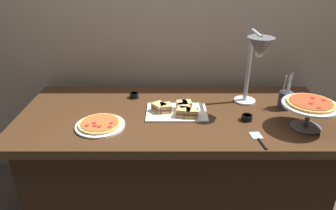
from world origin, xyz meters
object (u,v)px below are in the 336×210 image
Objects in this scene: sandwich_platter at (179,110)px; utensil_holder at (287,100)px; pizza_plate_center at (312,107)px; pizza_plate_front at (101,124)px; heat_lamp at (259,54)px; serving_spatula at (260,140)px; sauce_cup_near at (136,95)px; sauce_cup_far at (248,118)px.

utensil_holder is (0.67, 0.07, 0.03)m from sandwich_platter.
pizza_plate_front is at bearing 179.48° from pizza_plate_center.
sandwich_platter is at bearing -176.97° from heat_lamp.
utensil_holder is at bearing 12.29° from heat_lamp.
heat_lamp is 2.75× the size of serving_spatula.
heat_lamp is 1.73× the size of pizza_plate_front.
pizza_plate_center is 4.90× the size of sauce_cup_near.
utensil_holder is at bearing 6.16° from sandwich_platter.
sauce_cup_near is 0.27× the size of utensil_holder.
pizza_plate_front is 0.86m from serving_spatula.
pizza_plate_center is at bearing -13.67° from sandwich_platter.
sauce_cup_near is (-0.73, 0.21, -0.35)m from heat_lamp.
heat_lamp is 2.10× the size of utensil_holder.
serving_spatula is at bearing -86.04° from sauce_cup_far.
utensil_holder reaches higher than sauce_cup_near.
sandwich_platter is at bearing 166.33° from pizza_plate_center.
heat_lamp reaches higher than sauce_cup_near.
heat_lamp is at bearing -167.71° from utensil_holder.
sandwich_platter is 0.51m from serving_spatula.
pizza_plate_front is 1.59× the size of serving_spatula.
pizza_plate_front is 1.15m from pizza_plate_center.
heat_lamp is 7.90× the size of sauce_cup_near.
serving_spatula is at bearing -124.25° from utensil_holder.
pizza_plate_front is at bearing -159.60° from sandwich_platter.
sauce_cup_near is at bearing 142.54° from serving_spatula.
pizza_plate_center reaches higher than sauce_cup_near.
sauce_cup_far is 0.36× the size of serving_spatula.
pizza_plate_front reaches higher than serving_spatula.
heat_lamp reaches higher than sauce_cup_far.
pizza_plate_front is at bearing -111.01° from sauce_cup_near.
sauce_cup_far is at bearing -25.08° from sauce_cup_near.
serving_spatula is (0.41, -0.30, -0.02)m from sandwich_platter.
utensil_holder is 1.31× the size of serving_spatula.
sandwich_platter is 0.67m from utensil_holder.
serving_spatula is at bearing -95.49° from heat_lamp.
heat_lamp is at bearing 11.88° from pizza_plate_front.
sauce_cup_far is (0.40, -0.09, -0.01)m from sandwich_platter.
sauce_cup_near is at bearing 163.93° from heat_lamp.
pizza_plate_front is at bearing -168.04° from utensil_holder.
heat_lamp is 0.38m from utensil_holder.
pizza_plate_front is at bearing -168.12° from heat_lamp.
pizza_plate_front is at bearing 170.67° from serving_spatula.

